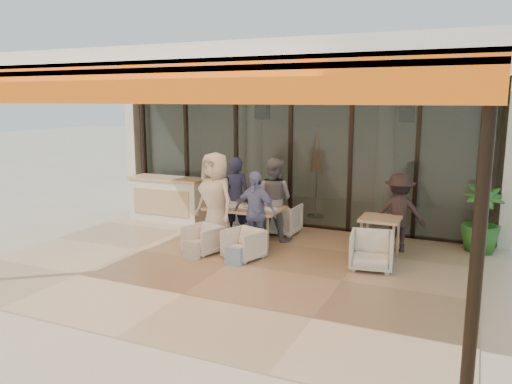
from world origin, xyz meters
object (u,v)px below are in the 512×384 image
diner_navy (236,197)px  side_chair (371,249)px  chair_far_left (246,215)px  dining_table (245,210)px  diner_grey (273,199)px  host_counter (168,199)px  chair_far_right (282,217)px  chair_near_right (243,243)px  diner_periwinkle (255,212)px  standing_woman (399,213)px  diner_cream (215,200)px  side_table (380,223)px  potted_palm (482,219)px  chair_near_left (203,238)px

diner_navy → side_chair: diner_navy is taller
chair_far_left → dining_table: bearing=112.5°
diner_grey → host_counter: bearing=-6.0°
host_counter → chair_far_right: size_ratio=2.54×
chair_near_right → diner_periwinkle: 0.68m
diner_grey → diner_periwinkle: size_ratio=1.10×
dining_table → chair_far_right: 1.08m
dining_table → chair_near_right: (0.43, -0.96, -0.38)m
standing_woman → diner_navy: bearing=-4.9°
diner_navy → host_counter: bearing=-21.1°
chair_far_left → diner_grey: (0.84, -0.50, 0.51)m
diner_navy → diner_periwinkle: 1.23m
diner_cream → standing_woman: diner_cream is taller
chair_near_right → side_table: size_ratio=0.83×
side_table → potted_palm: size_ratio=0.58×
chair_far_right → diner_grey: size_ratio=0.43×
chair_far_left → host_counter: bearing=-1.9°
chair_near_right → diner_navy: 1.72m
diner_periwinkle → chair_near_left: bearing=-139.9°
chair_near_right → diner_grey: bearing=108.7°
chair_near_right → side_chair: bearing=29.2°
diner_navy → chair_far_left: bearing=-96.7°
diner_navy → diner_grey: diner_grey is taller
chair_far_left → standing_woman: standing_woman is taller
chair_far_left → diner_cream: 1.52m
diner_cream → side_chair: diner_cream is taller
side_table → chair_near_right: bearing=-152.3°
chair_near_right → side_chair: 2.24m
host_counter → diner_cream: bearing=-34.7°
dining_table → chair_near_left: dining_table is taller
chair_near_left → potted_palm: size_ratio=0.47×
host_counter → dining_table: size_ratio=1.23×
chair_far_left → diner_cream: bearing=88.8°
chair_near_right → side_table: (2.20, 1.16, 0.33)m
chair_near_right → potted_palm: potted_palm is taller
diner_cream → side_table: (3.04, 0.66, -0.29)m
host_counter → chair_near_right: size_ratio=2.99×
diner_periwinkle → side_table: diner_periwinkle is taller
host_counter → diner_periwinkle: 3.24m
host_counter → chair_far_right: 2.90m
dining_table → chair_near_left: 1.11m
dining_table → chair_near_right: size_ratio=2.42×
diner_cream → chair_far_left: bearing=109.2°
host_counter → diner_navy: (2.06, -0.53, 0.30)m
chair_near_left → standing_woman: bearing=43.4°
chair_far_right → side_table: size_ratio=0.98×
chair_far_left → side_chair: 3.39m
diner_cream → diner_grey: bearing=66.2°
side_table → dining_table: bearing=-175.6°
diner_periwinkle → potted_palm: 4.24m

